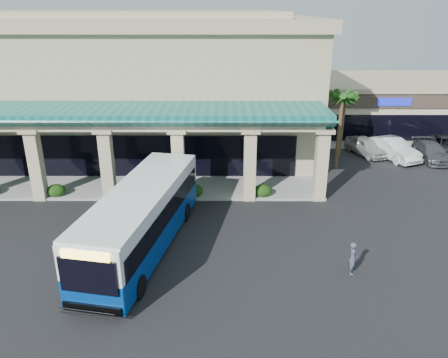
{
  "coord_description": "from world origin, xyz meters",
  "views": [
    {
      "loc": [
        -0.08,
        -20.72,
        11.65
      ],
      "look_at": [
        -0.12,
        3.18,
        2.2
      ],
      "focal_mm": 35.0,
      "sensor_mm": 36.0,
      "label": 1
    }
  ],
  "objects_px": {
    "car_silver": "(366,146)",
    "car_red": "(431,152)",
    "pedestrian": "(353,258)",
    "car_white": "(392,149)",
    "transit_bus": "(143,219)"
  },
  "relations": [
    {
      "from": "car_red",
      "to": "pedestrian",
      "type": "bearing_deg",
      "value": -122.01
    },
    {
      "from": "car_silver",
      "to": "car_white",
      "type": "bearing_deg",
      "value": -48.54
    },
    {
      "from": "pedestrian",
      "to": "car_red",
      "type": "distance_m",
      "value": 19.61
    },
    {
      "from": "pedestrian",
      "to": "car_white",
      "type": "bearing_deg",
      "value": -16.11
    },
    {
      "from": "transit_bus",
      "to": "car_white",
      "type": "height_order",
      "value": "transit_bus"
    },
    {
      "from": "transit_bus",
      "to": "car_white",
      "type": "relative_size",
      "value": 2.35
    },
    {
      "from": "pedestrian",
      "to": "car_white",
      "type": "xyz_separation_m",
      "value": [
        7.78,
        16.65,
        0.04
      ]
    },
    {
      "from": "car_silver",
      "to": "car_white",
      "type": "xyz_separation_m",
      "value": [
        1.82,
        -0.98,
        0.09
      ]
    },
    {
      "from": "transit_bus",
      "to": "car_silver",
      "type": "height_order",
      "value": "transit_bus"
    },
    {
      "from": "pedestrian",
      "to": "car_silver",
      "type": "distance_m",
      "value": 18.62
    },
    {
      "from": "pedestrian",
      "to": "car_red",
      "type": "bearing_deg",
      "value": -24.66
    },
    {
      "from": "car_red",
      "to": "transit_bus",
      "type": "bearing_deg",
      "value": -144.49
    },
    {
      "from": "car_silver",
      "to": "car_white",
      "type": "relative_size",
      "value": 0.86
    },
    {
      "from": "car_silver",
      "to": "car_red",
      "type": "relative_size",
      "value": 0.92
    },
    {
      "from": "car_white",
      "to": "pedestrian",
      "type": "bearing_deg",
      "value": -137.45
    }
  ]
}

